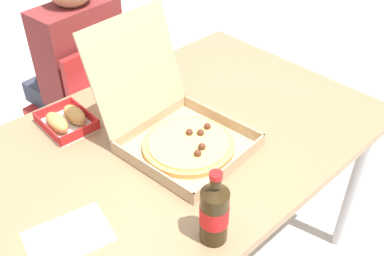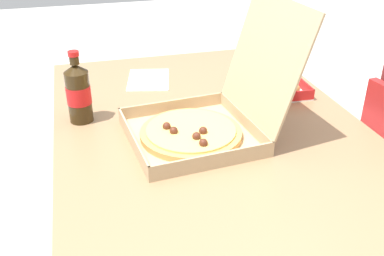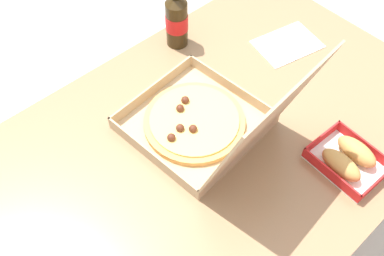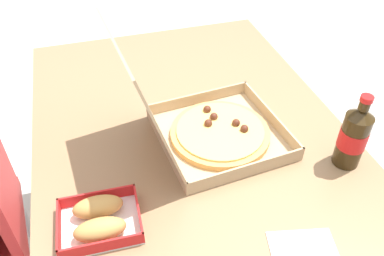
{
  "view_description": "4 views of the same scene",
  "coord_description": "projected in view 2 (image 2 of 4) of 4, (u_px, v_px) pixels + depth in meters",
  "views": [
    {
      "loc": [
        -0.73,
        -0.86,
        1.65
      ],
      "look_at": [
        0.05,
        -0.05,
        0.79
      ],
      "focal_mm": 41.12,
      "sensor_mm": 36.0,
      "label": 1
    },
    {
      "loc": [
        1.09,
        -0.36,
        1.38
      ],
      "look_at": [
        0.01,
        -0.07,
        0.77
      ],
      "focal_mm": 41.72,
      "sensor_mm": 36.0,
      "label": 2
    },
    {
      "loc": [
        0.52,
        0.48,
        1.74
      ],
      "look_at": [
        0.05,
        -0.04,
        0.79
      ],
      "focal_mm": 40.36,
      "sensor_mm": 36.0,
      "label": 3
    },
    {
      "loc": [
        -0.81,
        0.25,
        1.53
      ],
      "look_at": [
        0.05,
        -0.0,
        0.75
      ],
      "focal_mm": 37.08,
      "sensor_mm": 36.0,
      "label": 4
    }
  ],
  "objects": [
    {
      "name": "cola_bottle",
      "position": [
        78.0,
        93.0,
        1.34
      ],
      "size": [
        0.07,
        0.07,
        0.22
      ],
      "color": "#33230F",
      "rests_on": "dining_table"
    },
    {
      "name": "pizza_box_open",
      "position": [
        205.0,
        120.0,
        1.28
      ],
      "size": [
        0.39,
        0.48,
        0.38
      ],
      "color": "tan",
      "rests_on": "dining_table"
    },
    {
      "name": "bread_side_box",
      "position": [
        280.0,
        88.0,
        1.55
      ],
      "size": [
        0.16,
        0.2,
        0.06
      ],
      "color": "white",
      "rests_on": "dining_table"
    },
    {
      "name": "dining_table",
      "position": [
        215.0,
        154.0,
        1.34
      ],
      "size": [
        1.43,
        0.92,
        0.74
      ],
      "color": "#997551",
      "rests_on": "ground_plane"
    },
    {
      "name": "paper_menu",
      "position": [
        148.0,
        80.0,
        1.67
      ],
      "size": [
        0.24,
        0.19,
        0.0
      ],
      "primitive_type": "cube",
      "rotation": [
        0.0,
        0.0,
        -0.22
      ],
      "color": "white",
      "rests_on": "dining_table"
    }
  ]
}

